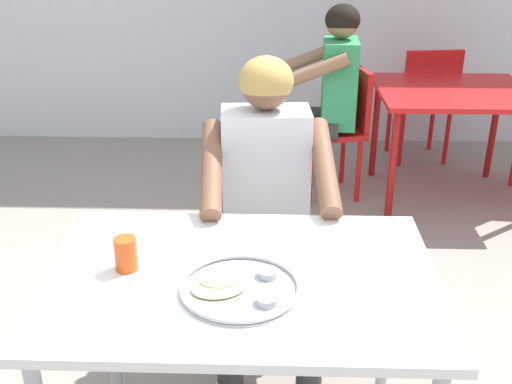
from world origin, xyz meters
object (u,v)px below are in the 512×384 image
object	(u,v)px
table_foreground	(242,297)
chair_red_far	(425,95)
thali_tray	(239,287)
table_background_red	(453,103)
diner_foreground	(267,190)
patron_background	(324,87)
chair_red_left	(341,122)
drinking_cup	(126,253)
chair_foreground	(264,221)

from	to	relation	value
table_foreground	chair_red_far	xyz separation A→B (m)	(1.16, 2.79, -0.16)
thali_tray	table_background_red	bearing A→B (deg)	62.34
table_foreground	diner_foreground	world-z (taller)	diner_foreground
patron_background	chair_red_far	bearing A→B (deg)	39.15
table_background_red	chair_red_left	bearing A→B (deg)	176.25
diner_foreground	chair_red_far	size ratio (longest dim) A/B	1.45
table_foreground	thali_tray	distance (m)	0.12
drinking_cup	chair_red_left	world-z (taller)	drinking_cup
drinking_cup	patron_background	world-z (taller)	patron_background
drinking_cup	chair_red_far	world-z (taller)	chair_red_far
patron_background	diner_foreground	bearing A→B (deg)	-101.86
diner_foreground	patron_background	world-z (taller)	diner_foreground
thali_tray	table_background_red	xyz separation A→B (m)	(1.18, 2.24, -0.12)
drinking_cup	patron_background	xyz separation A→B (m)	(0.72, 2.15, -0.07)
table_foreground	patron_background	distance (m)	2.20
chair_foreground	patron_background	xyz separation A→B (m)	(0.33, 1.32, 0.25)
thali_tray	chair_foreground	xyz separation A→B (m)	(0.05, 0.93, -0.27)
table_background_red	chair_red_left	world-z (taller)	chair_red_left
diner_foreground	patron_background	xyz separation A→B (m)	(0.32, 1.53, 0.00)
table_foreground	thali_tray	bearing A→B (deg)	-90.44
diner_foreground	patron_background	distance (m)	1.57
chair_foreground	chair_red_left	size ratio (longest dim) A/B	0.99
table_background_red	chair_red_far	bearing A→B (deg)	91.76
chair_red_left	chair_red_far	world-z (taller)	chair_red_far
patron_background	thali_tray	bearing A→B (deg)	-99.73
diner_foreground	table_background_red	xyz separation A→B (m)	(1.11, 1.53, -0.09)
table_background_red	patron_background	size ratio (longest dim) A/B	0.76
chair_red_left	chair_red_far	size ratio (longest dim) A/B	0.98
thali_tray	diner_foreground	size ratio (longest dim) A/B	0.28
chair_red_left	table_background_red	bearing A→B (deg)	-3.75
diner_foreground	table_background_red	size ratio (longest dim) A/B	1.32
thali_tray	diner_foreground	bearing A→B (deg)	84.93
thali_tray	table_background_red	distance (m)	2.54
table_foreground	diner_foreground	size ratio (longest dim) A/B	0.94
diner_foreground	chair_red_left	size ratio (longest dim) A/B	1.47
drinking_cup	patron_background	distance (m)	2.27
chair_red_far	patron_background	xyz separation A→B (m)	(-0.77, -0.63, 0.22)
table_foreground	patron_background	bearing A→B (deg)	79.92
diner_foreground	chair_red_left	bearing A→B (deg)	74.36
chair_red_left	chair_red_far	bearing A→B (deg)	42.00
thali_tray	chair_red_far	distance (m)	3.11
chair_red_left	chair_red_far	distance (m)	0.88
diner_foreground	chair_red_far	xyz separation A→B (m)	(1.09, 2.16, -0.22)
table_foreground	drinking_cup	distance (m)	0.36
table_foreground	chair_red_far	distance (m)	3.03
drinking_cup	table_background_red	xyz separation A→B (m)	(1.51, 2.14, -0.16)
chair_foreground	diner_foreground	bearing A→B (deg)	-86.92
chair_foreground	chair_red_left	bearing A→B (deg)	71.56
thali_tray	drinking_cup	xyz separation A→B (m)	(-0.34, 0.10, 0.04)
table_background_red	chair_red_left	xyz separation A→B (m)	(-0.67, 0.04, -0.14)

